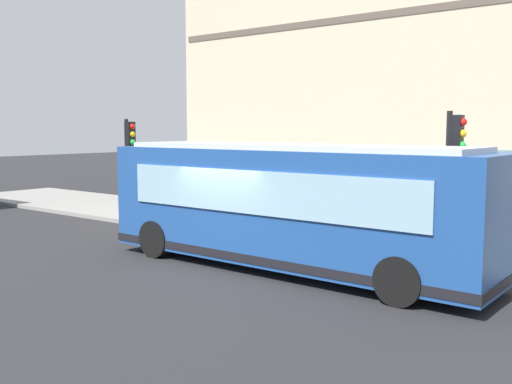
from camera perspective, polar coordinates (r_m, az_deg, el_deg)
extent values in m
plane|color=#262628|center=(14.69, -2.14, -7.38)|extent=(120.00, 120.00, 0.00)
cube|color=gray|center=(18.76, 7.99, -4.21)|extent=(4.98, 40.00, 0.15)
cube|color=beige|center=(25.00, 16.60, 13.17)|extent=(9.12, 18.24, 13.18)
cube|color=brown|center=(21.12, 12.06, 16.44)|extent=(0.36, 17.88, 0.24)
cube|color=slate|center=(20.77, 11.58, 0.98)|extent=(0.12, 12.77, 2.40)
cube|color=#1E478C|center=(14.27, 3.34, -1.24)|extent=(2.56, 10.01, 2.70)
cube|color=silver|center=(14.16, 3.38, 4.42)|extent=(2.18, 9.01, 0.12)
cube|color=#8CB2C6|center=(17.55, -10.07, 1.54)|extent=(2.20, 0.09, 1.20)
cube|color=#8CB2C6|center=(15.28, 6.10, 0.73)|extent=(0.11, 8.20, 1.00)
cube|color=#8CB2C6|center=(13.21, 0.18, -0.08)|extent=(0.11, 8.20, 1.00)
cube|color=black|center=(14.47, 3.31, -5.84)|extent=(2.60, 10.05, 0.20)
cylinder|color=black|center=(17.56, -4.16, -3.47)|extent=(0.31, 1.00, 1.00)
cylinder|color=black|center=(15.97, -9.77, -4.52)|extent=(0.31, 1.00, 1.00)
cylinder|color=black|center=(13.90, 17.75, -6.34)|extent=(0.31, 1.00, 1.00)
cylinder|color=black|center=(11.83, 13.74, -8.41)|extent=(0.31, 1.00, 1.00)
cylinder|color=black|center=(15.09, 18.11, 0.43)|extent=(0.14, 0.14, 3.72)
cube|color=black|center=(14.96, 18.97, 5.38)|extent=(0.32, 0.24, 0.90)
sphere|color=red|center=(14.92, 19.48, 6.44)|extent=(0.20, 0.20, 0.20)
sphere|color=yellow|center=(14.92, 19.44, 5.37)|extent=(0.20, 0.20, 0.20)
sphere|color=green|center=(14.92, 19.40, 4.29)|extent=(0.20, 0.20, 0.20)
cylinder|color=black|center=(21.87, -12.41, 2.18)|extent=(0.14, 0.14, 3.64)
cube|color=black|center=(21.68, -12.16, 5.51)|extent=(0.32, 0.24, 0.90)
sphere|color=red|center=(21.58, -11.96, 6.26)|extent=(0.20, 0.20, 0.20)
sphere|color=yellow|center=(21.58, -11.94, 5.51)|extent=(0.20, 0.20, 0.20)
sphere|color=green|center=(21.58, -11.92, 4.77)|extent=(0.20, 0.20, 0.20)
cylinder|color=yellow|center=(19.71, 10.60, -2.72)|extent=(0.24, 0.24, 0.55)
sphere|color=yellow|center=(19.66, 10.62, -1.70)|extent=(0.22, 0.22, 0.22)
cylinder|color=yellow|center=(19.63, 11.04, -2.62)|extent=(0.10, 0.12, 0.10)
cylinder|color=yellow|center=(19.86, 10.83, -2.52)|extent=(0.12, 0.10, 0.10)
cylinder|color=#8C3F8C|center=(22.05, -2.44, -1.32)|extent=(0.14, 0.14, 0.82)
cylinder|color=#8C3F8C|center=(22.12, -2.02, -1.29)|extent=(0.14, 0.14, 0.82)
cylinder|color=#B23338|center=(22.00, -2.24, 0.60)|extent=(0.32, 0.32, 0.65)
sphere|color=#9E704C|center=(21.96, -2.24, 1.73)|extent=(0.22, 0.22, 0.22)
cylinder|color=#8C3F8C|center=(22.73, -8.62, -1.20)|extent=(0.14, 0.14, 0.79)
cylinder|color=#8C3F8C|center=(22.80, -9.03, -1.19)|extent=(0.14, 0.14, 0.79)
cylinder|color=#3359A5|center=(22.69, -8.86, 0.57)|extent=(0.32, 0.32, 0.62)
sphere|color=beige|center=(22.65, -8.88, 1.63)|extent=(0.21, 0.21, 0.21)
cylinder|color=silver|center=(23.37, -2.64, -0.94)|extent=(0.14, 0.14, 0.78)
cylinder|color=silver|center=(23.22, -2.86, -0.99)|extent=(0.14, 0.14, 0.78)
cylinder|color=#B23338|center=(23.22, -2.76, 0.76)|extent=(0.32, 0.32, 0.62)
sphere|color=tan|center=(23.18, -2.76, 1.78)|extent=(0.21, 0.21, 0.21)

